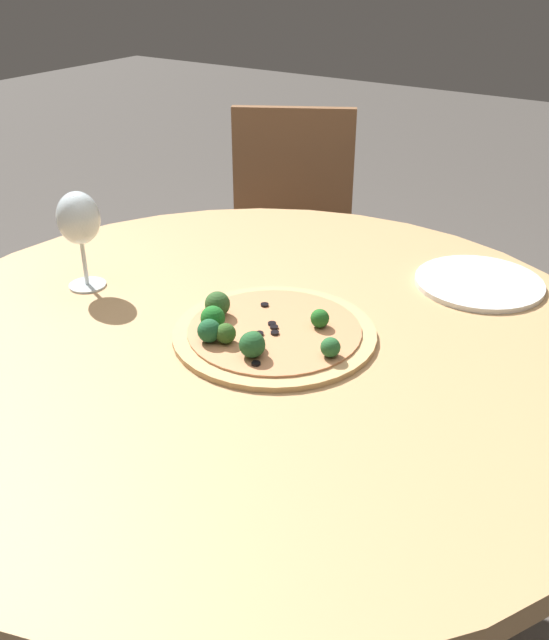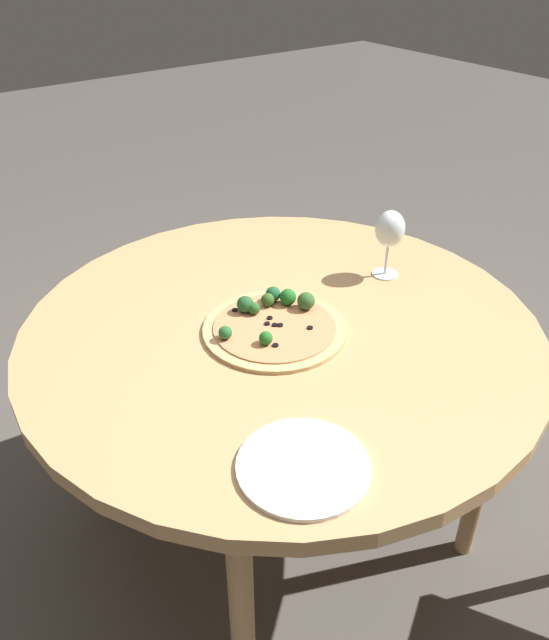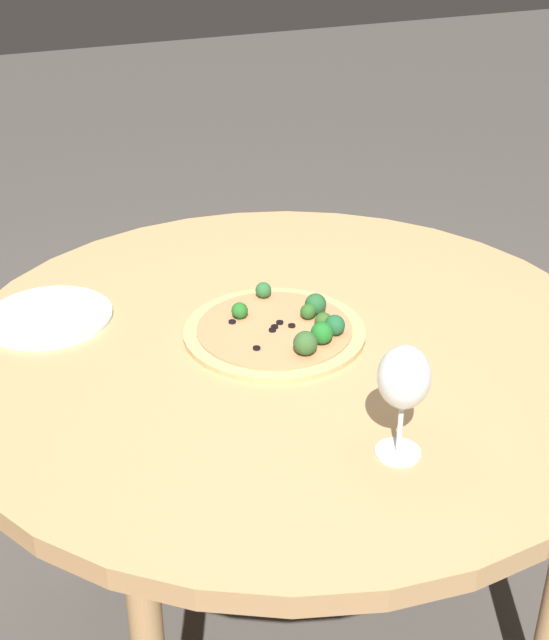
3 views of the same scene
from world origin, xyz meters
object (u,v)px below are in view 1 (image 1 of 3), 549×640
object	(u,v)px
pizza	(268,331)
plate_near	(479,282)
wine_glass	(79,221)
chair	(290,242)

from	to	relation	value
pizza	plate_near	distance (m)	0.45
wine_glass	chair	bearing A→B (deg)	-82.01
chair	pizza	distance (m)	1.08
pizza	plate_near	xyz separation A→B (m)	(-0.22, -0.39, -0.01)
chair	wine_glass	bearing A→B (deg)	-110.97
plate_near	wine_glass	bearing A→B (deg)	33.93
wine_glass	pizza	bearing A→B (deg)	-176.17
chair	pizza	bearing A→B (deg)	-88.72
wine_glass	plate_near	size ratio (longest dim) A/B	0.77
plate_near	chair	bearing A→B (deg)	-34.36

